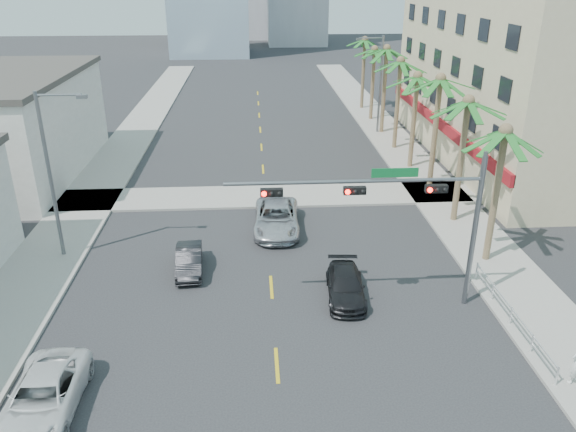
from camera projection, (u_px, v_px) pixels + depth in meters
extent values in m
cube|color=gray|center=(445.00, 203.00, 37.50)|extent=(4.00, 120.00, 0.15)
cube|color=gray|center=(80.00, 212.00, 36.10)|extent=(4.00, 120.00, 0.15)
cube|color=gray|center=(265.00, 196.00, 38.63)|extent=(80.00, 4.00, 0.15)
cube|color=#C9B58D|center=(539.00, 65.00, 44.25)|extent=(15.00, 28.00, 15.00)
cube|color=maroon|center=(439.00, 123.00, 45.61)|extent=(0.30, 28.00, 0.80)
cylinder|color=slate|center=(474.00, 234.00, 24.94)|extent=(0.24, 0.24, 7.20)
cylinder|color=slate|center=(354.00, 181.00, 23.58)|extent=(11.00, 0.16, 0.16)
cube|color=#0C662D|center=(395.00, 173.00, 23.54)|extent=(2.00, 0.05, 0.40)
cube|color=black|center=(436.00, 189.00, 23.79)|extent=(0.95, 0.28, 0.32)
sphere|color=#FF0C05|center=(430.00, 190.00, 23.62)|extent=(0.22, 0.22, 0.22)
cube|color=black|center=(355.00, 190.00, 23.58)|extent=(0.95, 0.28, 0.32)
sphere|color=#FF0C05|center=(348.00, 192.00, 23.42)|extent=(0.22, 0.22, 0.22)
cube|color=black|center=(272.00, 192.00, 23.38)|extent=(0.95, 0.28, 0.32)
sphere|color=#FF0C05|center=(264.00, 194.00, 23.21)|extent=(0.22, 0.22, 0.22)
cylinder|color=brown|center=(495.00, 199.00, 28.75)|extent=(0.36, 0.36, 7.20)
cylinder|color=brown|center=(460.00, 164.00, 33.43)|extent=(0.36, 0.36, 7.56)
cylinder|color=brown|center=(434.00, 137.00, 38.11)|extent=(0.36, 0.36, 7.92)
cylinder|color=brown|center=(413.00, 123.00, 43.01)|extent=(0.36, 0.36, 7.20)
cylinder|color=brown|center=(397.00, 106.00, 47.69)|extent=(0.36, 0.36, 7.56)
cylinder|color=brown|center=(384.00, 92.00, 52.38)|extent=(0.36, 0.36, 7.92)
cylinder|color=brown|center=(372.00, 85.00, 57.27)|extent=(0.36, 0.36, 7.20)
cylinder|color=brown|center=(363.00, 75.00, 61.95)|extent=(0.36, 0.36, 7.56)
cylinder|color=slate|center=(50.00, 179.00, 28.89)|extent=(0.20, 0.20, 9.00)
cylinder|color=slate|center=(59.00, 95.00, 27.23)|extent=(2.20, 0.12, 0.12)
cube|color=slate|center=(82.00, 97.00, 27.33)|extent=(0.50, 0.25, 0.18)
cylinder|color=slate|center=(380.00, 86.00, 52.14)|extent=(0.20, 0.20, 9.00)
cylinder|color=slate|center=(371.00, 38.00, 50.35)|extent=(2.20, 0.12, 0.12)
cube|color=slate|center=(359.00, 39.00, 50.32)|extent=(0.50, 0.25, 0.18)
cylinder|color=silver|center=(511.00, 316.00, 24.41)|extent=(0.08, 8.00, 0.08)
cylinder|color=silver|center=(512.00, 309.00, 24.27)|extent=(0.08, 8.00, 0.08)
cylinder|color=silver|center=(557.00, 378.00, 20.78)|extent=(0.08, 0.08, 1.00)
cylinder|color=silver|center=(532.00, 345.00, 22.60)|extent=(0.08, 0.08, 1.00)
cylinder|color=silver|center=(511.00, 317.00, 24.43)|extent=(0.08, 0.08, 1.00)
cylinder|color=silver|center=(492.00, 293.00, 26.26)|extent=(0.08, 0.08, 1.00)
cylinder|color=silver|center=(477.00, 272.00, 28.09)|extent=(0.08, 0.08, 1.00)
imported|color=silver|center=(43.00, 397.00, 19.51)|extent=(2.35, 5.10, 1.42)
imported|color=black|center=(189.00, 260.00, 28.93)|extent=(1.58, 3.84, 1.24)
imported|color=silver|center=(277.00, 218.00, 33.47)|extent=(2.89, 5.80, 1.58)
imported|color=black|center=(346.00, 286.00, 26.59)|extent=(2.03, 4.37, 1.23)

